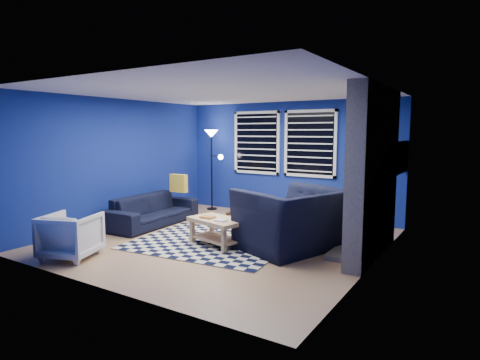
# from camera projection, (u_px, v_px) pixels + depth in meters

# --- Properties ---
(floor) EXTENTS (5.00, 5.00, 0.00)m
(floor) POSITION_uv_depth(u_px,v_px,m) (222.00, 240.00, 6.86)
(floor) COLOR tan
(floor) RESTS_ON ground
(ceiling) EXTENTS (5.00, 5.00, 0.00)m
(ceiling) POSITION_uv_depth(u_px,v_px,m) (222.00, 92.00, 6.56)
(ceiling) COLOR white
(ceiling) RESTS_ON wall_back
(wall_back) EXTENTS (5.00, 0.00, 5.00)m
(wall_back) POSITION_uv_depth(u_px,v_px,m) (287.00, 159.00, 8.81)
(wall_back) COLOR navy
(wall_back) RESTS_ON floor
(wall_left) EXTENTS (0.00, 5.00, 5.00)m
(wall_left) POSITION_uv_depth(u_px,v_px,m) (120.00, 162.00, 8.04)
(wall_left) COLOR navy
(wall_left) RESTS_ON floor
(wall_right) EXTENTS (0.00, 5.00, 5.00)m
(wall_right) POSITION_uv_depth(u_px,v_px,m) (375.00, 177.00, 5.39)
(wall_right) COLOR navy
(wall_right) RESTS_ON floor
(fireplace) EXTENTS (0.65, 2.00, 2.50)m
(fireplace) POSITION_uv_depth(u_px,v_px,m) (373.00, 176.00, 5.89)
(fireplace) COLOR gray
(fireplace) RESTS_ON floor
(window_left) EXTENTS (1.17, 0.06, 1.42)m
(window_left) POSITION_uv_depth(u_px,v_px,m) (256.00, 143.00, 9.13)
(window_left) COLOR black
(window_left) RESTS_ON wall_back
(window_right) EXTENTS (1.17, 0.06, 1.42)m
(window_right) POSITION_uv_depth(u_px,v_px,m) (310.00, 144.00, 8.45)
(window_right) COLOR black
(window_right) RESTS_ON wall_back
(tv) EXTENTS (0.07, 1.00, 0.58)m
(tv) POSITION_uv_depth(u_px,v_px,m) (400.00, 157.00, 7.08)
(tv) COLOR black
(tv) RESTS_ON wall_right
(rug) EXTENTS (2.69, 2.25, 0.02)m
(rug) POSITION_uv_depth(u_px,v_px,m) (211.00, 243.00, 6.69)
(rug) COLOR black
(rug) RESTS_ON floor
(sofa) EXTENTS (2.08, 0.92, 0.59)m
(sofa) POSITION_uv_depth(u_px,v_px,m) (153.00, 210.00, 7.98)
(sofa) COLOR black
(sofa) RESTS_ON floor
(armchair_big) EXTENTS (1.85, 1.74, 0.96)m
(armchair_big) POSITION_uv_depth(u_px,v_px,m) (291.00, 220.00, 6.26)
(armchair_big) COLOR black
(armchair_big) RESTS_ON floor
(armchair_bent) EXTENTS (0.92, 0.93, 0.66)m
(armchair_bent) POSITION_uv_depth(u_px,v_px,m) (71.00, 236.00, 5.89)
(armchair_bent) COLOR gray
(armchair_bent) RESTS_ON floor
(rocking_horse) EXTENTS (0.41, 0.58, 0.45)m
(rocking_horse) POSITION_uv_depth(u_px,v_px,m) (238.00, 201.00, 9.05)
(rocking_horse) COLOR #442616
(rocking_horse) RESTS_ON floor
(coffee_table) EXTENTS (1.05, 0.76, 0.47)m
(coffee_table) POSITION_uv_depth(u_px,v_px,m) (217.00, 226.00, 6.51)
(coffee_table) COLOR #D9AF7A
(coffee_table) RESTS_ON rug
(cabinet) EXTENTS (0.55, 0.38, 0.53)m
(cabinet) POSITION_uv_depth(u_px,v_px,m) (349.00, 214.00, 7.93)
(cabinet) COLOR #D9AF7A
(cabinet) RESTS_ON floor
(floor_lamp) EXTENTS (0.52, 0.32, 1.89)m
(floor_lamp) POSITION_uv_depth(u_px,v_px,m) (212.00, 144.00, 9.40)
(floor_lamp) COLOR black
(floor_lamp) RESTS_ON floor
(throw_pillow) EXTENTS (0.40, 0.13, 0.37)m
(throw_pillow) POSITION_uv_depth(u_px,v_px,m) (179.00, 183.00, 8.36)
(throw_pillow) COLOR gold
(throw_pillow) RESTS_ON sofa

